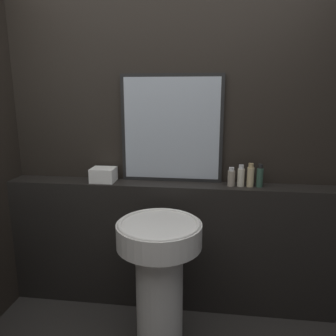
{
  "coord_description": "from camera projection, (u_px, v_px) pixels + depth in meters",
  "views": [
    {
      "loc": [
        0.29,
        -1.06,
        1.62
      ],
      "look_at": [
        0.0,
        1.14,
        1.12
      ],
      "focal_mm": 35.0,
      "sensor_mm": 36.0,
      "label": 1
    }
  ],
  "objects": [
    {
      "name": "mirror",
      "position": [
        172.0,
        129.0,
        2.4
      ],
      "size": [
        0.75,
        0.03,
        0.79
      ],
      "color": "black",
      "rests_on": "vanity_counter"
    },
    {
      "name": "towel_stack",
      "position": [
        104.0,
        175.0,
        2.46
      ],
      "size": [
        0.18,
        0.15,
        0.1
      ],
      "color": "white",
      "rests_on": "vanity_counter"
    },
    {
      "name": "vanity_counter",
      "position": [
        169.0,
        245.0,
        2.51
      ],
      "size": [
        2.44,
        0.21,
        0.97
      ],
      "color": "black",
      "rests_on": "ground_plane"
    },
    {
      "name": "conditioner_bottle",
      "position": [
        241.0,
        176.0,
        2.32
      ],
      "size": [
        0.05,
        0.05,
        0.16
      ],
      "color": "beige",
      "rests_on": "vanity_counter"
    },
    {
      "name": "lotion_bottle",
      "position": [
        250.0,
        176.0,
        2.32
      ],
      "size": [
        0.05,
        0.05,
        0.17
      ],
      "color": "#C6B284",
      "rests_on": "vanity_counter"
    },
    {
      "name": "shampoo_bottle",
      "position": [
        231.0,
        177.0,
        2.34
      ],
      "size": [
        0.05,
        0.05,
        0.13
      ],
      "color": "gray",
      "rests_on": "vanity_counter"
    },
    {
      "name": "wall_back",
      "position": [
        172.0,
        144.0,
        2.47
      ],
      "size": [
        8.0,
        0.06,
        2.5
      ],
      "color": "black",
      "rests_on": "ground_plane"
    },
    {
      "name": "body_wash_bottle",
      "position": [
        260.0,
        176.0,
        2.31
      ],
      "size": [
        0.05,
        0.05,
        0.16
      ],
      "color": "#2D4C3D",
      "rests_on": "vanity_counter"
    },
    {
      "name": "pedestal_sink",
      "position": [
        160.0,
        272.0,
        2.02
      ],
      "size": [
        0.52,
        0.52,
        0.88
      ],
      "color": "silver",
      "rests_on": "ground_plane"
    }
  ]
}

